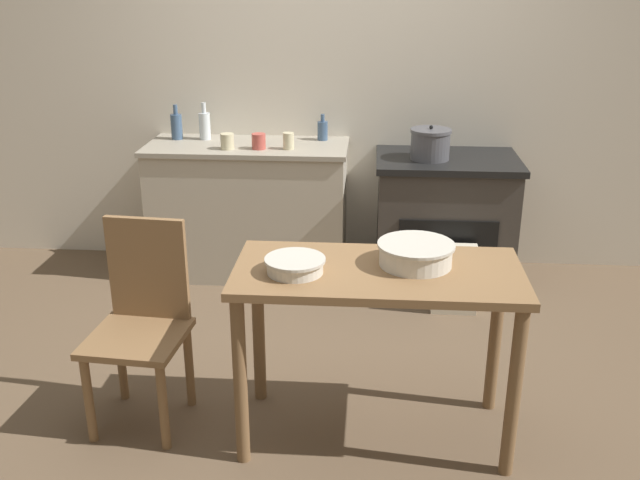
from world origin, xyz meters
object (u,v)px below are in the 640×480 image
object	(u,v)px
mixing_bowl_small	(295,264)
cup_center	(289,141)
bottle_left	(177,126)
cup_center_left	(227,141)
chair	(142,319)
flour_sack	(454,279)
bottle_mid_left	(323,130)
stove	(444,219)
mixing_bowl_large	(416,253)
stock_pot	(430,144)
cup_center_right	(259,141)
bottle_far_left	(205,125)
work_table	(377,298)

from	to	relation	value
mixing_bowl_small	cup_center	world-z (taller)	cup_center
bottle_left	cup_center_left	size ratio (longest dim) A/B	2.33
chair	bottle_left	size ratio (longest dim) A/B	4.04
flour_sack	cup_center	world-z (taller)	cup_center
bottle_mid_left	cup_center	size ratio (longest dim) A/B	1.63
mixing_bowl_small	flour_sack	bearing A→B (deg)	58.86
cup_center	chair	bearing A→B (deg)	-106.75
bottle_mid_left	cup_center	xyz separation A→B (m)	(-0.19, -0.27, -0.01)
bottle_left	stove	bearing A→B (deg)	-4.72
mixing_bowl_large	stock_pot	bearing A→B (deg)	84.16
chair	bottle_left	world-z (taller)	bottle_left
flour_sack	cup_center_right	xyz separation A→B (m)	(-1.20, 0.37, 0.72)
chair	bottle_left	distance (m)	1.86
stock_pot	cup_center_left	world-z (taller)	stock_pot
chair	stock_pot	bearing A→B (deg)	54.60
stove	chair	size ratio (longest dim) A/B	0.97
stove	bottle_mid_left	world-z (taller)	bottle_mid_left
mixing_bowl_small	bottle_mid_left	bearing A→B (deg)	90.93
bottle_far_left	cup_center	world-z (taller)	bottle_far_left
bottle_mid_left	cup_center_left	bearing A→B (deg)	-152.55
mixing_bowl_small	bottle_left	distance (m)	2.15
flour_sack	stock_pot	distance (m)	0.83
bottle_far_left	work_table	bearing A→B (deg)	-58.82
cup_center_left	cup_center_right	xyz separation A→B (m)	(0.19, 0.02, -0.00)
bottle_left	cup_center_right	world-z (taller)	bottle_left
cup_center_left	chair	bearing A→B (deg)	-93.47
bottle_left	cup_center_right	distance (m)	0.62
chair	mixing_bowl_small	bearing A→B (deg)	-6.05
work_table	bottle_mid_left	size ratio (longest dim) A/B	6.98
mixing_bowl_large	cup_center	distance (m)	1.73
stove	chair	world-z (taller)	chair
work_table	mixing_bowl_large	world-z (taller)	mixing_bowl_large
flour_sack	bottle_mid_left	xyz separation A→B (m)	(-0.83, 0.64, 0.74)
stove	cup_center_right	xyz separation A→B (m)	(-1.17, -0.08, 0.50)
chair	cup_center_right	size ratio (longest dim) A/B	9.55
flour_sack	bottle_left	size ratio (longest dim) A/B	1.72
flour_sack	mixing_bowl_small	size ratio (longest dim) A/B	1.58
bottle_left	bottle_mid_left	bearing A→B (deg)	2.83
chair	bottle_mid_left	xyz separation A→B (m)	(0.66, 1.82, 0.45)
work_table	cup_center_right	distance (m)	1.80
mixing_bowl_large	bottle_far_left	xyz separation A→B (m)	(-1.27, 1.80, 0.13)
chair	stock_pot	xyz separation A→B (m)	(1.33, 1.58, 0.43)
work_table	bottle_mid_left	bearing A→B (deg)	100.79
work_table	mixing_bowl_small	size ratio (longest dim) A/B	4.80
mixing_bowl_large	bottle_mid_left	world-z (taller)	bottle_mid_left
stove	bottle_left	bearing A→B (deg)	175.28
stove	chair	bearing A→B (deg)	-131.62
work_table	cup_center_right	bearing A→B (deg)	114.40
bottle_far_left	flour_sack	bearing A→B (deg)	-20.75
flour_sack	cup_center_left	world-z (taller)	cup_center_left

